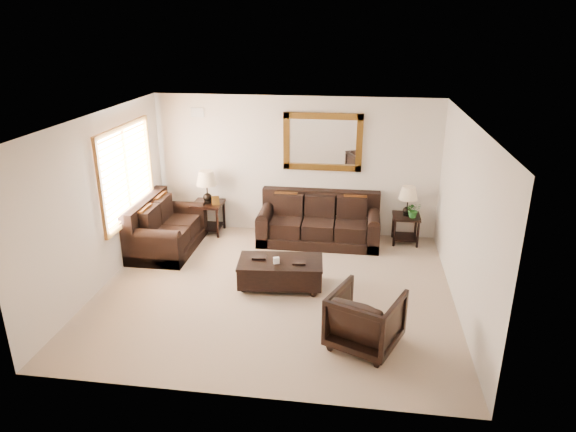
# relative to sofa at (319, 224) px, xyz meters

# --- Properties ---
(room) EXTENTS (5.51, 5.01, 2.71)m
(room) POSITION_rel_sofa_xyz_m (-0.52, -2.05, 1.01)
(room) COLOR tan
(room) RESTS_ON ground
(window) EXTENTS (0.07, 1.96, 1.66)m
(window) POSITION_rel_sofa_xyz_m (-3.22, -1.15, 1.21)
(window) COLOR white
(window) RESTS_ON room
(mirror) EXTENTS (1.50, 0.06, 1.10)m
(mirror) POSITION_rel_sofa_xyz_m (0.00, 0.42, 1.51)
(mirror) COLOR #46280E
(mirror) RESTS_ON room
(air_vent) EXTENTS (0.25, 0.02, 0.18)m
(air_vent) POSITION_rel_sofa_xyz_m (-2.42, 0.43, 2.01)
(air_vent) COLOR #999999
(air_vent) RESTS_ON room
(sofa) EXTENTS (2.28, 0.99, 0.93)m
(sofa) POSITION_rel_sofa_xyz_m (0.00, 0.00, 0.00)
(sofa) COLOR black
(sofa) RESTS_ON room
(loveseat) EXTENTS (1.01, 1.71, 0.96)m
(loveseat) POSITION_rel_sofa_xyz_m (-2.81, -0.77, 0.01)
(loveseat) COLOR black
(loveseat) RESTS_ON room
(end_table_left) EXTENTS (0.58, 0.58, 1.28)m
(end_table_left) POSITION_rel_sofa_xyz_m (-2.22, 0.12, 0.49)
(end_table_left) COLOR black
(end_table_left) RESTS_ON room
(end_table_right) EXTENTS (0.51, 0.51, 1.12)m
(end_table_right) POSITION_rel_sofa_xyz_m (1.64, 0.16, 0.39)
(end_table_right) COLOR black
(end_table_right) RESTS_ON room
(coffee_table) EXTENTS (1.39, 0.83, 0.56)m
(coffee_table) POSITION_rel_sofa_xyz_m (-0.45, -1.92, -0.06)
(coffee_table) COLOR black
(coffee_table) RESTS_ON room
(armchair) EXTENTS (1.07, 1.04, 0.85)m
(armchair) POSITION_rel_sofa_xyz_m (0.88, -3.36, 0.09)
(armchair) COLOR black
(armchair) RESTS_ON floor
(potted_plant) EXTENTS (0.32, 0.34, 0.23)m
(potted_plant) POSITION_rel_sofa_xyz_m (1.75, 0.06, 0.33)
(potted_plant) COLOR #215A1E
(potted_plant) RESTS_ON end_table_right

